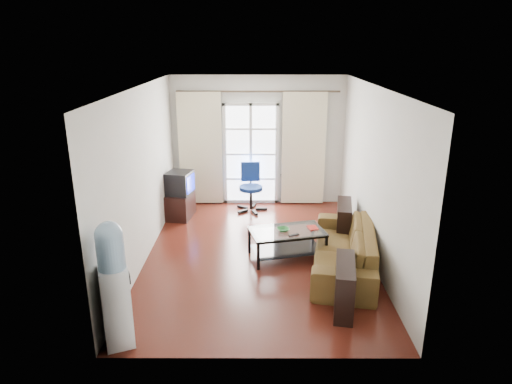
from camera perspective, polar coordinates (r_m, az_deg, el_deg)
floor at (r=7.58m, az=0.26°, el=-7.77°), size 5.20×5.20×0.00m
ceiling at (r=6.84m, az=0.30°, el=13.00°), size 5.20×5.20×0.00m
wall_back at (r=9.62m, az=0.25°, el=6.41°), size 3.60×0.02×2.70m
wall_front at (r=4.65m, az=0.34°, el=-6.91°), size 3.60×0.02×2.70m
wall_left at (r=7.31m, az=-13.98°, el=2.02°), size 0.02×5.20×2.70m
wall_right at (r=7.32m, az=14.52°, el=2.00°), size 0.02×5.20×2.70m
french_door at (r=9.62m, az=-0.65°, el=4.74°), size 1.16×0.06×2.15m
curtain_rod at (r=9.36m, az=0.26°, el=12.46°), size 3.30×0.04×0.04m
curtain_left at (r=9.60m, az=-6.96°, el=5.34°), size 0.90×0.07×2.35m
curtain_right at (r=9.58m, az=5.96°, el=5.34°), size 0.90×0.07×2.35m
radiator at (r=9.82m, az=4.91°, el=0.42°), size 0.64×0.12×0.64m
sofa at (r=7.14m, az=10.94°, el=-6.93°), size 2.56×1.65×0.66m
coffee_table at (r=7.37m, az=3.90°, el=-6.02°), size 1.29×0.92×0.47m
bowl at (r=7.26m, az=3.40°, el=-4.72°), size 0.30×0.30×0.05m
book at (r=7.39m, az=6.56°, el=-4.52°), size 0.23×0.26×0.02m
remote at (r=7.12m, az=4.75°, el=-5.37°), size 0.17×0.12×0.02m
tv_stand at (r=9.16m, az=-9.48°, el=-1.63°), size 0.55×0.74×0.50m
crt_tv at (r=9.00m, az=-9.64°, el=1.16°), size 0.56×0.57×0.44m
task_chair at (r=9.40m, az=-0.65°, el=-0.58°), size 0.71×0.71×0.98m
water_cooler at (r=5.37m, az=-17.33°, el=-10.79°), size 0.40×0.40×1.52m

